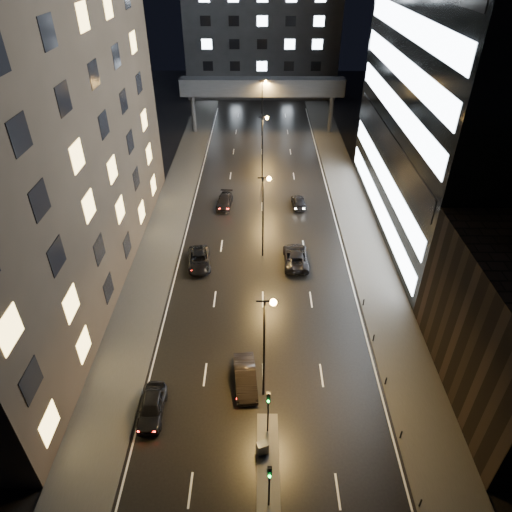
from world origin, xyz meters
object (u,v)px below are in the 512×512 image
object	(u,v)px
car_away_a	(152,407)
car_away_b	(245,377)
utility_cabinet	(262,448)
car_away_d	(225,202)
car_toward_b	(298,202)
car_toward_a	(296,257)
car_away_c	(199,260)

from	to	relation	value
car_away_a	car_away_b	xyz separation A→B (m)	(7.21, 2.98, 0.03)
utility_cabinet	car_away_b	bearing A→B (deg)	82.43
car_away_a	car_away_d	bearing A→B (deg)	83.30
car_toward_b	car_away_b	bearing A→B (deg)	75.51
car_toward_a	utility_cabinet	xyz separation A→B (m)	(-3.89, -23.83, -0.13)
car_away_b	utility_cabinet	xyz separation A→B (m)	(1.40, -6.32, -0.13)
car_away_c	utility_cabinet	world-z (taller)	car_away_c
car_toward_a	car_toward_b	xyz separation A→B (m)	(1.25, 13.65, -0.18)
car_away_d	car_toward_b	bearing A→B (deg)	4.67
car_toward_a	car_away_d	bearing A→B (deg)	-56.53
car_away_a	car_toward_a	bearing A→B (deg)	57.69
car_away_c	car_away_d	size ratio (longest dim) A/B	1.08
car_away_a	car_toward_a	distance (m)	24.00
car_away_b	car_away_d	xyz separation A→B (m)	(-3.76, 31.02, -0.10)
car_away_a	car_away_d	size ratio (longest dim) A/B	0.94
car_away_c	car_toward_a	distance (m)	11.06
car_toward_a	car_toward_b	world-z (taller)	car_toward_a
car_toward_a	utility_cabinet	world-z (taller)	car_toward_a
car_away_d	utility_cabinet	size ratio (longest dim) A/B	4.61
car_toward_b	utility_cabinet	world-z (taller)	car_toward_b
car_toward_a	car_toward_b	distance (m)	13.71
car_toward_a	car_toward_b	size ratio (longest dim) A/B	1.34
car_away_a	utility_cabinet	bearing A→B (deg)	-22.13
car_away_b	car_away_d	size ratio (longest dim) A/B	1.01
car_toward_b	utility_cabinet	distance (m)	37.83
car_away_d	car_toward_a	bearing A→B (deg)	-52.27
car_away_a	car_toward_a	size ratio (longest dim) A/B	0.79
car_toward_a	car_toward_b	bearing A→B (deg)	-95.56
car_away_b	car_toward_a	bearing A→B (deg)	67.10
car_away_b	car_away_a	bearing A→B (deg)	-163.63
car_away_b	car_away_c	world-z (taller)	car_away_b
car_toward_a	car_away_a	bearing A→B (deg)	58.27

